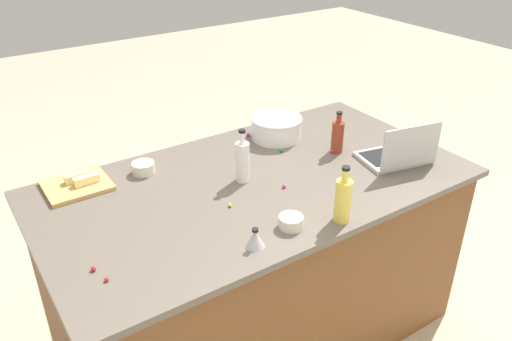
{
  "coord_description": "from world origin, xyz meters",
  "views": [
    {
      "loc": [
        1.09,
        1.64,
        2.03
      ],
      "look_at": [
        0.0,
        0.0,
        0.95
      ],
      "focal_mm": 36.07,
      "sensor_mm": 36.0,
      "label": 1
    }
  ],
  "objects_px": {
    "ramekin_medium": "(291,222)",
    "kitchen_timer": "(255,238)",
    "butter_stick_right": "(86,180)",
    "bottle_vinegar": "(242,161)",
    "bottle_oil": "(343,199)",
    "butter_stick_left": "(78,177)",
    "bottle_soy": "(338,136)",
    "mixing_bowl_large": "(276,127)",
    "cutting_board": "(77,185)",
    "laptop": "(399,154)",
    "ramekin_small": "(143,168)"
  },
  "relations": [
    {
      "from": "mixing_bowl_large",
      "to": "cutting_board",
      "type": "relative_size",
      "value": 0.98
    },
    {
      "from": "bottle_vinegar",
      "to": "ramekin_small",
      "type": "bearing_deg",
      "value": -42.29
    },
    {
      "from": "ramekin_small",
      "to": "kitchen_timer",
      "type": "xyz_separation_m",
      "value": [
        -0.12,
        0.73,
        0.01
      ]
    },
    {
      "from": "bottle_oil",
      "to": "cutting_board",
      "type": "xyz_separation_m",
      "value": [
        0.78,
        -0.82,
        -0.09
      ]
    },
    {
      "from": "bottle_vinegar",
      "to": "butter_stick_right",
      "type": "xyz_separation_m",
      "value": [
        0.59,
        -0.33,
        -0.06
      ]
    },
    {
      "from": "ramekin_medium",
      "to": "bottle_oil",
      "type": "bearing_deg",
      "value": 159.6
    },
    {
      "from": "mixing_bowl_large",
      "to": "butter_stick_right",
      "type": "xyz_separation_m",
      "value": [
        0.97,
        -0.05,
        -0.02
      ]
    },
    {
      "from": "bottle_soy",
      "to": "butter_stick_left",
      "type": "relative_size",
      "value": 1.91
    },
    {
      "from": "bottle_soy",
      "to": "ramekin_medium",
      "type": "height_order",
      "value": "bottle_soy"
    },
    {
      "from": "laptop",
      "to": "butter_stick_left",
      "type": "bearing_deg",
      "value": -25.85
    },
    {
      "from": "bottle_soy",
      "to": "ramekin_medium",
      "type": "bearing_deg",
      "value": 34.09
    },
    {
      "from": "bottle_vinegar",
      "to": "butter_stick_right",
      "type": "distance_m",
      "value": 0.67
    },
    {
      "from": "bottle_vinegar",
      "to": "butter_stick_right",
      "type": "bearing_deg",
      "value": -28.93
    },
    {
      "from": "bottle_vinegar",
      "to": "kitchen_timer",
      "type": "height_order",
      "value": "bottle_vinegar"
    },
    {
      "from": "bottle_soy",
      "to": "butter_stick_right",
      "type": "bearing_deg",
      "value": -16.9
    },
    {
      "from": "bottle_oil",
      "to": "ramekin_medium",
      "type": "height_order",
      "value": "bottle_oil"
    },
    {
      "from": "bottle_soy",
      "to": "butter_stick_right",
      "type": "distance_m",
      "value": 1.17
    },
    {
      "from": "cutting_board",
      "to": "butter_stick_left",
      "type": "distance_m",
      "value": 0.04
    },
    {
      "from": "bottle_oil",
      "to": "mixing_bowl_large",
      "type": "bearing_deg",
      "value": -106.81
    },
    {
      "from": "ramekin_small",
      "to": "ramekin_medium",
      "type": "distance_m",
      "value": 0.77
    },
    {
      "from": "laptop",
      "to": "butter_stick_left",
      "type": "height_order",
      "value": "laptop"
    },
    {
      "from": "mixing_bowl_large",
      "to": "bottle_oil",
      "type": "bearing_deg",
      "value": 73.19
    },
    {
      "from": "bottle_soy",
      "to": "butter_stick_right",
      "type": "xyz_separation_m",
      "value": [
        1.12,
        -0.34,
        -0.05
      ]
    },
    {
      "from": "bottle_soy",
      "to": "bottle_vinegar",
      "type": "distance_m",
      "value": 0.53
    },
    {
      "from": "butter_stick_left",
      "to": "kitchen_timer",
      "type": "height_order",
      "value": "kitchen_timer"
    },
    {
      "from": "bottle_soy",
      "to": "butter_stick_right",
      "type": "height_order",
      "value": "bottle_soy"
    },
    {
      "from": "cutting_board",
      "to": "butter_stick_left",
      "type": "relative_size",
      "value": 2.44
    },
    {
      "from": "butter_stick_left",
      "to": "bottle_vinegar",
      "type": "bearing_deg",
      "value": 148.85
    },
    {
      "from": "ramekin_medium",
      "to": "kitchen_timer",
      "type": "relative_size",
      "value": 1.23
    },
    {
      "from": "bottle_soy",
      "to": "bottle_vinegar",
      "type": "relative_size",
      "value": 0.86
    },
    {
      "from": "cutting_board",
      "to": "bottle_soy",
      "type": "bearing_deg",
      "value": 162.61
    },
    {
      "from": "laptop",
      "to": "bottle_oil",
      "type": "bearing_deg",
      "value": 21.27
    },
    {
      "from": "bottle_soy",
      "to": "ramekin_small",
      "type": "height_order",
      "value": "bottle_soy"
    },
    {
      "from": "bottle_vinegar",
      "to": "cutting_board",
      "type": "height_order",
      "value": "bottle_vinegar"
    },
    {
      "from": "cutting_board",
      "to": "butter_stick_right",
      "type": "height_order",
      "value": "butter_stick_right"
    },
    {
      "from": "laptop",
      "to": "bottle_vinegar",
      "type": "relative_size",
      "value": 1.42
    },
    {
      "from": "bottle_oil",
      "to": "laptop",
      "type": "bearing_deg",
      "value": -158.73
    },
    {
      "from": "butter_stick_left",
      "to": "butter_stick_right",
      "type": "distance_m",
      "value": 0.05
    },
    {
      "from": "cutting_board",
      "to": "butter_stick_right",
      "type": "relative_size",
      "value": 2.44
    },
    {
      "from": "bottle_oil",
      "to": "ramekin_medium",
      "type": "bearing_deg",
      "value": -20.4
    },
    {
      "from": "laptop",
      "to": "ramekin_medium",
      "type": "relative_size",
      "value": 3.68
    },
    {
      "from": "butter_stick_right",
      "to": "kitchen_timer",
      "type": "height_order",
      "value": "kitchen_timer"
    },
    {
      "from": "ramekin_medium",
      "to": "kitchen_timer",
      "type": "xyz_separation_m",
      "value": [
        0.18,
        0.02,
        0.01
      ]
    },
    {
      "from": "laptop",
      "to": "butter_stick_right",
      "type": "height_order",
      "value": "laptop"
    },
    {
      "from": "bottle_oil",
      "to": "butter_stick_left",
      "type": "relative_size",
      "value": 2.15
    },
    {
      "from": "bottle_oil",
      "to": "cutting_board",
      "type": "relative_size",
      "value": 0.88
    },
    {
      "from": "laptop",
      "to": "butter_stick_left",
      "type": "relative_size",
      "value": 3.16
    },
    {
      "from": "butter_stick_left",
      "to": "butter_stick_right",
      "type": "height_order",
      "value": "same"
    },
    {
      "from": "laptop",
      "to": "bottle_soy",
      "type": "relative_size",
      "value": 1.66
    },
    {
      "from": "bottle_vinegar",
      "to": "butter_stick_left",
      "type": "xyz_separation_m",
      "value": [
        0.61,
        -0.37,
        -0.06
      ]
    }
  ]
}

